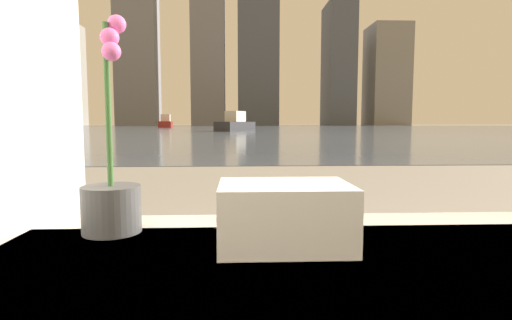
% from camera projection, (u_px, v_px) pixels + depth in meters
% --- Properties ---
extents(potted_orchid, '(0.12, 0.12, 0.46)m').
position_uv_depth(potted_orchid, '(112.00, 190.00, 0.85)').
color(potted_orchid, '#4C4C4C').
rests_on(potted_orchid, bathtub).
extents(towel_stack, '(0.25, 0.18, 0.12)m').
position_uv_depth(towel_stack, '(284.00, 215.00, 0.76)').
color(towel_stack, silver).
rests_on(towel_stack, bathtub).
extents(harbor_water, '(180.00, 110.00, 0.01)m').
position_uv_depth(harbor_water, '(241.00, 128.00, 61.68)').
color(harbor_water, slate).
rests_on(harbor_water, ground_plane).
extents(harbor_boat_1, '(2.52, 5.80, 2.11)m').
position_uv_depth(harbor_boat_1, '(166.00, 123.00, 64.49)').
color(harbor_boat_1, maroon).
rests_on(harbor_boat_1, harbor_water).
extents(harbor_boat_2, '(3.78, 5.01, 1.81)m').
position_uv_depth(harbor_boat_2, '(235.00, 124.00, 36.23)').
color(harbor_boat_2, '#2D2D33').
rests_on(harbor_boat_2, harbor_water).
extents(skyline_tower_0, '(10.21, 12.87, 28.98)m').
position_uv_depth(skyline_tower_0, '(60.00, 75.00, 113.88)').
color(skyline_tower_0, gray).
rests_on(skyline_tower_0, ground_plane).
extents(skyline_tower_2, '(9.50, 8.91, 46.57)m').
position_uv_depth(skyline_tower_2, '(208.00, 44.00, 114.85)').
color(skyline_tower_2, slate).
rests_on(skyline_tower_2, ground_plane).
extents(skyline_tower_3, '(11.73, 8.22, 55.51)m').
position_uv_depth(skyline_tower_3, '(258.00, 29.00, 115.04)').
color(skyline_tower_3, '#4C515B').
rests_on(skyline_tower_3, ground_plane).
extents(skyline_tower_4, '(7.56, 13.97, 35.07)m').
position_uv_depth(skyline_tower_4, '(338.00, 65.00, 116.98)').
color(skyline_tower_4, '#4C515B').
rests_on(skyline_tower_4, ground_plane).
extents(skyline_tower_5, '(10.81, 12.35, 29.05)m').
position_uv_depth(skyline_tower_5, '(386.00, 76.00, 117.87)').
color(skyline_tower_5, gray).
rests_on(skyline_tower_5, ground_plane).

